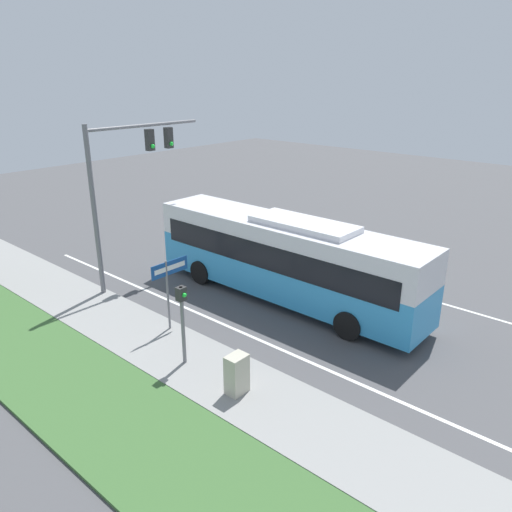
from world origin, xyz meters
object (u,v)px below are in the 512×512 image
at_px(pedestrian_signal, 182,313).
at_px(bus, 284,255).
at_px(signal_gantry, 125,173).
at_px(street_sign, 169,280).
at_px(utility_cabinet, 237,374).

bearing_deg(pedestrian_signal, bus, 6.91).
bearing_deg(signal_gantry, pedestrian_signal, -113.68).
xyz_separation_m(bus, signal_gantry, (-3.12, 6.03, 3.05)).
bearing_deg(signal_gantry, street_sign, -110.37).
xyz_separation_m(signal_gantry, pedestrian_signal, (-2.97, -6.76, -3.09)).
xyz_separation_m(signal_gantry, street_sign, (-1.72, -4.62, -2.97)).
height_order(bus, pedestrian_signal, bus).
height_order(signal_gantry, pedestrian_signal, signal_gantry).
height_order(pedestrian_signal, street_sign, pedestrian_signal).
distance_m(pedestrian_signal, street_sign, 2.48).
bearing_deg(signal_gantry, utility_cabinet, -108.37).
bearing_deg(bus, pedestrian_signal, -173.09).
height_order(street_sign, utility_cabinet, street_sign).
distance_m(street_sign, utility_cabinet, 4.87).
bearing_deg(bus, utility_cabinet, -153.24).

